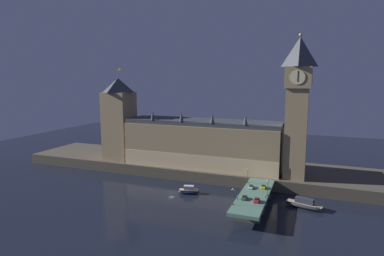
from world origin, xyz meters
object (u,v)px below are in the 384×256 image
(car_southbound_trail, at_px, (263,187))
(street_lamp_far, at_px, (248,174))
(car_northbound_lead, at_px, (251,187))
(pedestrian_mid_walk, at_px, (266,196))
(pedestrian_near_rail, at_px, (237,197))
(boat_downstream, at_px, (304,205))
(street_lamp_near, at_px, (233,195))
(victoria_tower, at_px, (119,119))
(car_southbound_lead, at_px, (257,200))
(street_lamp_mid, at_px, (268,186))
(car_northbound_trail, at_px, (244,198))
(clock_tower, at_px, (297,104))
(boat_upstream, at_px, (189,191))

(car_southbound_trail, bearing_deg, street_lamp_far, 145.92)
(car_northbound_lead, distance_m, pedestrian_mid_walk, 12.63)
(car_southbound_trail, distance_m, pedestrian_near_rail, 19.18)
(boat_downstream, bearing_deg, street_lamp_near, -139.78)
(victoria_tower, bearing_deg, street_lamp_near, -30.31)
(pedestrian_mid_walk, distance_m, street_lamp_far, 20.74)
(car_southbound_trail, relative_size, pedestrian_mid_walk, 2.49)
(car_southbound_lead, bearing_deg, car_northbound_lead, 108.55)
(pedestrian_near_rail, distance_m, street_lamp_mid, 14.27)
(car_northbound_lead, relative_size, street_lamp_near, 0.72)
(car_southbound_trail, relative_size, street_lamp_near, 0.58)
(car_southbound_trail, relative_size, pedestrian_near_rail, 2.47)
(car_northbound_lead, distance_m, car_southbound_trail, 5.57)
(car_southbound_lead, relative_size, boat_downstream, 0.23)
(victoria_tower, distance_m, car_southbound_trail, 98.90)
(car_northbound_trail, relative_size, pedestrian_mid_walk, 2.60)
(victoria_tower, relative_size, car_northbound_trail, 13.67)
(pedestrian_near_rail, bearing_deg, street_lamp_near, -93.61)
(street_lamp_near, bearing_deg, boat_downstream, 40.22)
(street_lamp_mid, bearing_deg, street_lamp_near, -127.67)
(car_southbound_lead, xyz_separation_m, pedestrian_near_rail, (-7.92, 0.04, 0.09))
(car_northbound_trail, xyz_separation_m, car_southbound_lead, (5.28, -1.26, 0.07))
(street_lamp_mid, xyz_separation_m, street_lamp_far, (-11.36, 14.72, -0.05))
(clock_tower, relative_size, car_southbound_trail, 18.03)
(pedestrian_near_rail, xyz_separation_m, street_lamp_near, (-0.40, -6.34, 3.36))
(car_southbound_lead, bearing_deg, car_northbound_trail, 166.54)
(street_lamp_far, bearing_deg, street_lamp_mid, -52.33)
(car_northbound_trail, height_order, car_southbound_trail, car_southbound_trail)
(pedestrian_mid_walk, relative_size, boat_upstream, 0.14)
(clock_tower, bearing_deg, pedestrian_near_rail, -116.04)
(car_northbound_trail, height_order, car_southbound_lead, car_southbound_lead)
(pedestrian_mid_walk, distance_m, boat_downstream, 18.82)
(car_southbound_lead, xyz_separation_m, street_lamp_mid, (3.04, 8.42, 3.72))
(car_southbound_lead, bearing_deg, clock_tower, 73.81)
(car_southbound_lead, xyz_separation_m, street_lamp_near, (-8.32, -6.30, 3.44))
(victoria_tower, bearing_deg, car_southbound_lead, -24.88)
(pedestrian_near_rail, bearing_deg, boat_upstream, 151.63)
(car_northbound_lead, bearing_deg, car_northbound_trail, -90.00)
(street_lamp_mid, bearing_deg, car_northbound_trail, -139.33)
(clock_tower, distance_m, pedestrian_mid_walk, 50.58)
(victoria_tower, distance_m, boat_downstream, 117.27)
(victoria_tower, height_order, boat_upstream, victoria_tower)
(car_northbound_lead, height_order, street_lamp_near, street_lamp_near)
(street_lamp_mid, bearing_deg, car_southbound_lead, -109.87)
(pedestrian_mid_walk, bearing_deg, car_northbound_trail, -149.63)
(car_northbound_trail, distance_m, street_lamp_near, 8.88)
(street_lamp_near, distance_m, boat_downstream, 35.25)
(car_southbound_trail, bearing_deg, victoria_tower, 164.65)
(clock_tower, height_order, pedestrian_near_rail, clock_tower)
(street_lamp_mid, relative_size, street_lamp_far, 1.01)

